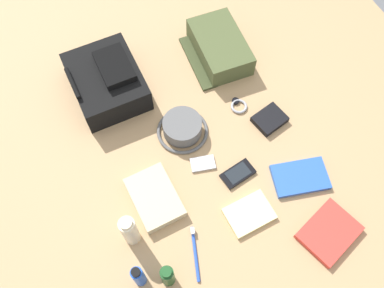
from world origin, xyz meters
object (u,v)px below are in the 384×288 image
at_px(bucket_hat, 184,127).
at_px(wristwatch, 238,106).
at_px(backpack, 107,81).
at_px(wallet, 270,119).
at_px(lotion_bottle, 129,231).
at_px(paperback_novel, 329,232).
at_px(toiletry_pouch, 219,48).
at_px(shampoo_bottle, 168,276).
at_px(travel_guidebook, 300,177).
at_px(folded_towel, 155,198).
at_px(media_player, 203,164).
at_px(notepad, 249,214).
at_px(cell_phone, 238,174).
at_px(deodorant_spray, 139,276).
at_px(toothbrush, 195,250).

relative_size(bucket_hat, wristwatch, 2.61).
relative_size(backpack, wallet, 2.78).
xyz_separation_m(lotion_bottle, paperback_novel, (-0.27, -0.57, -0.07)).
bearing_deg(toiletry_pouch, shampoo_bottle, 142.20).
distance_m(travel_guidebook, folded_towel, 0.50).
distance_m(toiletry_pouch, paperback_novel, 0.79).
bearing_deg(media_player, backpack, 22.43).
distance_m(bucket_hat, paperback_novel, 0.60).
height_order(bucket_hat, notepad, bucket_hat).
xyz_separation_m(travel_guidebook, media_player, (0.19, 0.27, -0.00)).
xyz_separation_m(backpack, cell_phone, (-0.52, -0.27, -0.05)).
xyz_separation_m(deodorant_spray, wristwatch, (0.41, -0.57, -0.06)).
bearing_deg(deodorant_spray, wristwatch, -54.12).
xyz_separation_m(backpack, wristwatch, (-0.28, -0.40, -0.05)).
xyz_separation_m(toiletry_pouch, toothbrush, (-0.65, 0.43, -0.04)).
distance_m(toiletry_pouch, shampoo_bottle, 0.88).
relative_size(paperback_novel, cell_phone, 1.76).
distance_m(backpack, shampoo_bottle, 0.74).
height_order(media_player, wallet, wallet).
height_order(travel_guidebook, wallet, wallet).
xyz_separation_m(deodorant_spray, travel_guidebook, (0.07, -0.62, -0.06)).
bearing_deg(shampoo_bottle, wristwatch, -47.70).
height_order(wristwatch, wallet, wallet).
relative_size(backpack, wristwatch, 4.31).
bearing_deg(wristwatch, toothbrush, 136.71).
distance_m(shampoo_bottle, cell_phone, 0.42).
relative_size(backpack, cell_phone, 2.50).
relative_size(travel_guidebook, folded_towel, 1.05).
bearing_deg(backpack, wallet, -129.12).
bearing_deg(toiletry_pouch, toothbrush, 146.72).
bearing_deg(backpack, toothbrush, -178.34).
relative_size(bucket_hat, shampoo_bottle, 1.31).
xyz_separation_m(backpack, toothbrush, (-0.69, -0.02, -0.05)).
bearing_deg(shampoo_bottle, media_player, -42.04).
bearing_deg(travel_guidebook, backpack, 35.84).
bearing_deg(toiletry_pouch, lotion_bottle, 131.79).
distance_m(lotion_bottle, toothbrush, 0.22).
relative_size(toothbrush, notepad, 1.10).
xyz_separation_m(shampoo_bottle, wallet, (0.35, -0.57, -0.06)).
relative_size(backpack, folded_towel, 1.53).
height_order(backpack, folded_towel, backpack).
height_order(toiletry_pouch, paperback_novel, toiletry_pouch).
xyz_separation_m(shampoo_bottle, paperback_novel, (-0.10, -0.52, -0.06)).
bearing_deg(backpack, deodorant_spray, 166.39).
bearing_deg(media_player, paperback_novel, -147.42).
bearing_deg(cell_phone, lotion_bottle, 95.78).
bearing_deg(wristwatch, travel_guidebook, -171.94).
bearing_deg(folded_towel, paperback_novel, -127.75).
bearing_deg(lotion_bottle, toiletry_pouch, -48.21).
distance_m(bucket_hat, notepad, 0.38).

